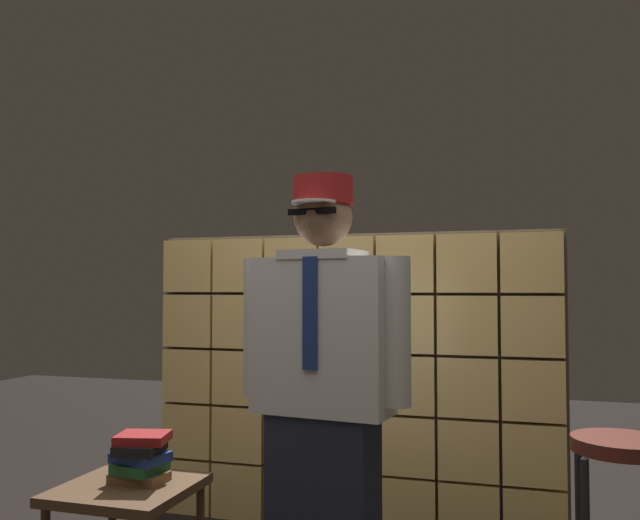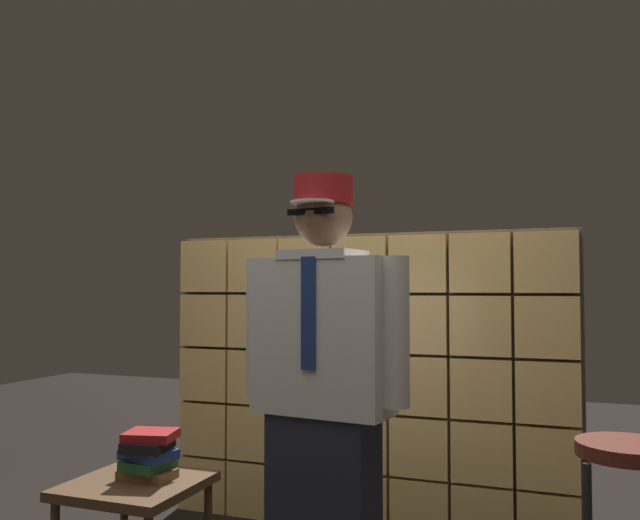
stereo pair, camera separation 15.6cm
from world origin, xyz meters
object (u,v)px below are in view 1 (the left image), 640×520
at_px(bar_stool, 622,493).
at_px(book_stack, 141,457).
at_px(side_table, 127,500).
at_px(standing_person, 323,394).

relative_size(bar_stool, book_stack, 3.03).
bearing_deg(side_table, book_stack, 51.54).
height_order(standing_person, bar_stool, standing_person).
bearing_deg(standing_person, bar_stool, 16.95).
bearing_deg(book_stack, bar_stool, 3.61).
distance_m(standing_person, book_stack, 0.87).
xyz_separation_m(standing_person, bar_stool, (1.04, 0.18, -0.32)).
xyz_separation_m(bar_stool, book_stack, (-1.86, -0.12, 0.02)).
distance_m(bar_stool, book_stack, 1.86).
xyz_separation_m(standing_person, side_table, (-0.85, 0.02, -0.47)).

